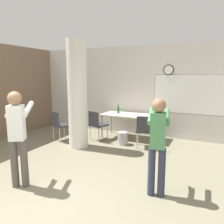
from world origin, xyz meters
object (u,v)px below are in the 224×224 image
(person_playing_front, at_px, (18,132))
(person_playing_side, at_px, (158,139))
(chair_table_right, at_px, (144,129))
(chair_near_pillar, at_px, (59,124))
(chair_table_left, at_px, (97,123))
(bottle_on_table, at_px, (118,110))
(folding_table, at_px, (130,116))

(person_playing_front, bearing_deg, person_playing_side, 17.70)
(chair_table_right, bearing_deg, person_playing_side, -68.58)
(chair_near_pillar, xyz_separation_m, chair_table_left, (0.97, 0.49, 0.00))
(bottle_on_table, height_order, chair_near_pillar, bottle_on_table)
(chair_near_pillar, bearing_deg, chair_table_right, 9.46)
(chair_table_left, height_order, person_playing_side, person_playing_side)
(chair_table_right, height_order, person_playing_side, person_playing_side)
(chair_near_pillar, bearing_deg, person_playing_front, -66.22)
(bottle_on_table, distance_m, chair_near_pillar, 1.83)
(bottle_on_table, distance_m, person_playing_front, 3.63)
(folding_table, relative_size, bottle_on_table, 6.05)
(chair_table_left, distance_m, chair_table_right, 1.46)
(chair_table_left, bearing_deg, bottle_on_table, 62.07)
(bottle_on_table, relative_size, person_playing_side, 0.18)
(chair_table_left, xyz_separation_m, person_playing_side, (2.29, -2.20, 0.41))
(chair_table_right, height_order, person_playing_front, person_playing_front)
(person_playing_front, distance_m, person_playing_side, 2.31)
(chair_table_left, bearing_deg, folding_table, 38.87)
(person_playing_front, bearing_deg, chair_near_pillar, 113.78)
(bottle_on_table, xyz_separation_m, person_playing_front, (-0.28, -3.61, 0.13))
(person_playing_side, bearing_deg, bottle_on_table, 123.34)
(chair_table_right, relative_size, person_playing_front, 0.53)
(bottle_on_table, xyz_separation_m, chair_near_pillar, (-1.35, -1.20, -0.32))
(chair_near_pillar, height_order, person_playing_front, person_playing_front)
(chair_table_left, xyz_separation_m, chair_table_right, (1.46, -0.08, 0.00))
(folding_table, height_order, chair_near_pillar, chair_near_pillar)
(folding_table, height_order, chair_table_right, chair_table_right)
(chair_table_right, bearing_deg, folding_table, 132.69)
(chair_near_pillar, xyz_separation_m, person_playing_side, (3.26, -1.72, 0.41))
(person_playing_front, relative_size, person_playing_side, 1.05)
(bottle_on_table, distance_m, chair_table_left, 0.86)
(folding_table, relative_size, chair_table_left, 1.94)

